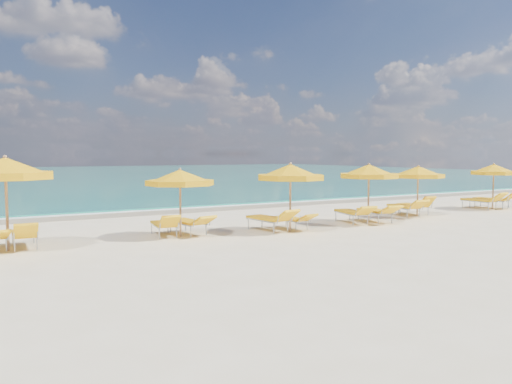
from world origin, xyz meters
TOP-DOWN VIEW (x-y plane):
  - ground_plane at (0.00, 0.00)m, footprint 120.00×120.00m
  - ocean at (0.00, 48.00)m, footprint 120.00×80.00m
  - wet_sand_band at (0.00, 7.40)m, footprint 120.00×2.60m
  - foam_line at (0.00, 8.20)m, footprint 120.00×1.20m
  - whitecap_near at (-6.00, 17.00)m, footprint 14.00×0.36m
  - whitecap_far at (8.00, 24.00)m, footprint 18.00×0.30m
  - umbrella_1 at (-8.14, 0.57)m, footprint 3.07×3.07m
  - umbrella_2 at (-3.35, 0.37)m, footprint 2.55×2.55m
  - umbrella_3 at (0.17, -0.47)m, footprint 2.57×2.57m
  - umbrella_4 at (3.85, -0.18)m, footprint 2.72×2.72m
  - umbrella_5 at (7.07, 0.38)m, footprint 2.22×2.22m
  - umbrella_6 at (12.17, 0.47)m, footprint 2.62×2.62m
  - lounger_1_right at (-7.71, 0.86)m, footprint 0.68×1.83m
  - lounger_2_left at (-3.72, 0.83)m, footprint 0.81×1.85m
  - lounger_2_right at (-2.91, 0.79)m, footprint 0.93×2.05m
  - lounger_3_left at (-0.33, 0.08)m, footprint 0.97×2.11m
  - lounger_3_right at (0.59, 0.06)m, footprint 0.76×1.81m
  - lounger_4_left at (3.33, 0.12)m, footprint 1.04×2.14m
  - lounger_4_right at (4.38, -0.01)m, footprint 0.94×2.14m
  - lounger_5_left at (6.56, 0.61)m, footprint 1.00×2.09m
  - lounger_5_right at (7.47, 0.93)m, footprint 0.83×1.85m
  - lounger_6_left at (11.71, 0.82)m, footprint 0.79×2.06m
  - lounger_6_right at (12.68, 0.84)m, footprint 1.02×2.08m

SIDE VIEW (x-z plane):
  - ground_plane at x=0.00m, z-range 0.00..0.00m
  - ocean at x=0.00m, z-range -0.15..0.15m
  - wet_sand_band at x=0.00m, z-range -0.01..0.01m
  - foam_line at x=0.00m, z-range -0.01..0.01m
  - whitecap_near at x=-6.00m, z-range -0.03..0.03m
  - whitecap_far at x=8.00m, z-range -0.03..0.03m
  - lounger_3_right at x=0.59m, z-range -0.11..0.52m
  - lounger_2_left at x=-3.72m, z-range -0.18..0.62m
  - lounger_1_right at x=-7.71m, z-range -0.19..0.64m
  - lounger_5_right at x=7.47m, z-range -0.21..0.67m
  - lounger_2_right at x=-2.91m, z-range -0.13..0.59m
  - lounger_5_left at x=6.56m, z-range -0.16..0.65m
  - lounger_4_left at x=3.33m, z-range -0.15..0.63m
  - lounger_4_right at x=4.38m, z-range -0.14..0.62m
  - lounger_3_left at x=-0.33m, z-range -0.18..0.67m
  - lounger_6_left at x=11.71m, z-range -0.19..0.68m
  - lounger_6_right at x=12.68m, z-range -0.20..0.70m
  - umbrella_5 at x=7.07m, z-range 0.75..2.87m
  - umbrella_2 at x=-3.35m, z-range 0.76..2.90m
  - umbrella_6 at x=12.17m, z-range 0.76..2.91m
  - umbrella_4 at x=3.85m, z-range 0.79..3.03m
  - umbrella_3 at x=0.17m, z-range 0.81..3.11m
  - umbrella_1 at x=-8.14m, z-range 0.90..3.45m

